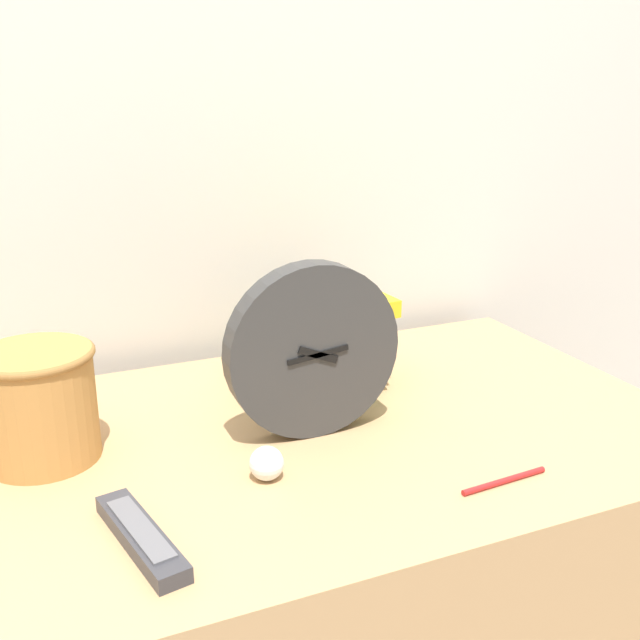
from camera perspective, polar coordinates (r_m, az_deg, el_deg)
wall_back at (r=1.39m, az=-10.78°, el=17.21°), size 6.00×0.04×2.40m
desk at (r=1.31m, az=-3.88°, el=-22.96°), size 1.29×0.69×0.71m
desk_clock at (r=1.07m, az=-0.54°, el=-2.35°), size 0.26×0.04×0.26m
book_stack at (r=1.27m, az=0.13°, el=-1.39°), size 0.23×0.21×0.16m
basket at (r=1.09m, az=-20.68°, el=-5.83°), size 0.16×0.16×0.16m
tv_remote at (r=0.90m, az=-13.48°, el=-15.75°), size 0.08×0.19×0.02m
crumpled_paper_ball at (r=1.00m, az=-4.09°, el=-10.84°), size 0.05×0.05×0.05m
pen at (r=1.02m, az=13.86°, el=-11.81°), size 0.13×0.02×0.01m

